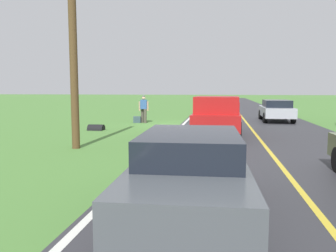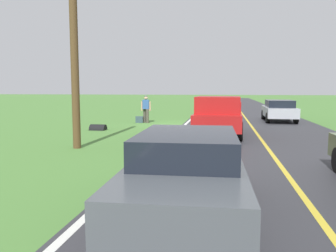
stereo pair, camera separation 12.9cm
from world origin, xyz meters
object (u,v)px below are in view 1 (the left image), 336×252
at_px(suitcase_carried, 137,120).
at_px(pickup_truck_passing, 217,115).
at_px(hitchhiker_walking, 144,107).
at_px(sedan_near_oncoming, 276,110).
at_px(sedan_ahead_same_lane, 190,172).
at_px(utility_pole_roadside, 73,45).

distance_m(suitcase_carried, pickup_truck_passing, 7.30).
relative_size(hitchhiker_walking, suitcase_carried, 3.80).
bearing_deg(pickup_truck_passing, sedan_near_oncoming, -116.51).
distance_m(hitchhiker_walking, suitcase_carried, 0.88).
bearing_deg(sedan_near_oncoming, sedan_ahead_same_lane, 76.62).
height_order(pickup_truck_passing, sedan_ahead_same_lane, pickup_truck_passing).
height_order(sedan_ahead_same_lane, sedan_near_oncoming, same).
bearing_deg(utility_pole_roadside, suitcase_carried, -89.95).
xyz_separation_m(suitcase_carried, sedan_ahead_same_lane, (-4.66, 15.28, 0.55)).
bearing_deg(utility_pole_roadside, sedan_ahead_same_lane, 128.11).
bearing_deg(pickup_truck_passing, suitcase_carried, -45.93).
bearing_deg(suitcase_carried, hitchhiker_walking, 100.86).
bearing_deg(sedan_near_oncoming, suitcase_carried, 15.55).
xyz_separation_m(hitchhiker_walking, sedan_ahead_same_lane, (-4.24, 15.39, -0.23)).
relative_size(pickup_truck_passing, sedan_ahead_same_lane, 1.23).
bearing_deg(pickup_truck_passing, hitchhiker_walking, -48.95).
xyz_separation_m(sedan_ahead_same_lane, utility_pole_roadside, (4.65, -5.93, 2.93)).
distance_m(hitchhiker_walking, utility_pole_roadside, 9.85).
distance_m(pickup_truck_passing, sedan_near_oncoming, 8.59).
relative_size(sedan_ahead_same_lane, utility_pole_roadside, 0.60).
height_order(suitcase_carried, sedan_ahead_same_lane, sedan_ahead_same_lane).
relative_size(sedan_near_oncoming, utility_pole_roadside, 0.60).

